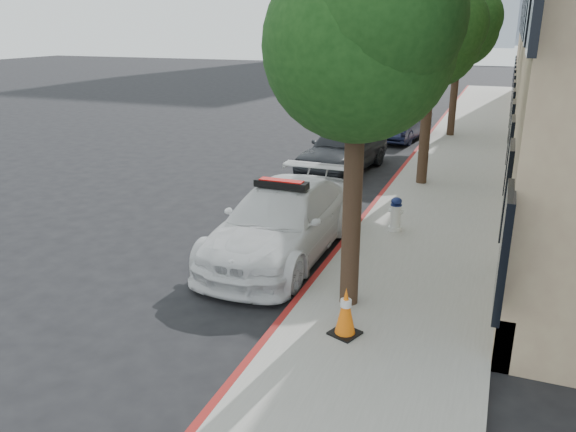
{
  "coord_description": "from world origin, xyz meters",
  "views": [
    {
      "loc": [
        4.99,
        -10.19,
        4.54
      ],
      "look_at": [
        1.26,
        -0.56,
        1.0
      ],
      "focal_mm": 35.0,
      "sensor_mm": 36.0,
      "label": 1
    }
  ],
  "objects_px": {
    "parked_car_mid": "(343,148)",
    "fire_hydrant": "(396,215)",
    "parked_car_far": "(403,124)",
    "traffic_cone": "(346,312)",
    "police_car": "(282,221)"
  },
  "relations": [
    {
      "from": "police_car",
      "to": "fire_hydrant",
      "type": "height_order",
      "value": "police_car"
    },
    {
      "from": "police_car",
      "to": "traffic_cone",
      "type": "distance_m",
      "value": 3.57
    },
    {
      "from": "fire_hydrant",
      "to": "parked_car_far",
      "type": "bearing_deg",
      "value": 104.16
    },
    {
      "from": "parked_car_mid",
      "to": "fire_hydrant",
      "type": "distance_m",
      "value": 6.04
    },
    {
      "from": "parked_car_far",
      "to": "traffic_cone",
      "type": "bearing_deg",
      "value": -75.23
    },
    {
      "from": "parked_car_mid",
      "to": "fire_hydrant",
      "type": "xyz_separation_m",
      "value": [
        2.74,
        -5.38,
        -0.22
      ]
    },
    {
      "from": "fire_hydrant",
      "to": "traffic_cone",
      "type": "height_order",
      "value": "fire_hydrant"
    },
    {
      "from": "traffic_cone",
      "to": "parked_car_far",
      "type": "bearing_deg",
      "value": 97.2
    },
    {
      "from": "fire_hydrant",
      "to": "parked_car_mid",
      "type": "bearing_deg",
      "value": 121.77
    },
    {
      "from": "traffic_cone",
      "to": "fire_hydrant",
      "type": "bearing_deg",
      "value": 91.99
    },
    {
      "from": "police_car",
      "to": "parked_car_far",
      "type": "bearing_deg",
      "value": 89.91
    },
    {
      "from": "parked_car_mid",
      "to": "parked_car_far",
      "type": "distance_m",
      "value": 6.0
    },
    {
      "from": "parked_car_mid",
      "to": "police_car",
      "type": "bearing_deg",
      "value": -76.76
    },
    {
      "from": "police_car",
      "to": "fire_hydrant",
      "type": "distance_m",
      "value": 2.73
    },
    {
      "from": "parked_car_mid",
      "to": "traffic_cone",
      "type": "bearing_deg",
      "value": -66.6
    }
  ]
}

